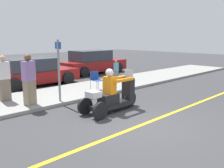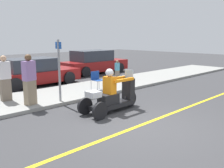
{
  "view_description": "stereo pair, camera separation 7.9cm",
  "coord_description": "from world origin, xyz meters",
  "px_view_note": "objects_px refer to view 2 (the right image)",
  "views": [
    {
      "loc": [
        -5.22,
        -4.1,
        2.42
      ],
      "look_at": [
        0.34,
        1.5,
        0.92
      ],
      "focal_mm": 40.0,
      "sensor_mm": 36.0,
      "label": 1
    },
    {
      "loc": [
        -5.17,
        -4.16,
        2.42
      ],
      "look_at": [
        0.34,
        1.5,
        0.92
      ],
      "focal_mm": 40.0,
      "sensor_mm": 36.0,
      "label": 2
    }
  ],
  "objects_px": {
    "parked_car_lot_left": "(34,72)",
    "street_sign": "(59,68)",
    "motorcycle_trike": "(112,96)",
    "spectator_far_back": "(117,70)",
    "spectator_end_of_line": "(5,79)",
    "folding_chair_set_back": "(97,79)",
    "parked_car_lot_right": "(94,62)",
    "spectator_by_tree": "(29,81)"
  },
  "relations": [
    {
      "from": "motorcycle_trike",
      "to": "spectator_by_tree",
      "type": "distance_m",
      "value": 2.88
    },
    {
      "from": "folding_chair_set_back",
      "to": "street_sign",
      "type": "distance_m",
      "value": 2.37
    },
    {
      "from": "spectator_end_of_line",
      "to": "parked_car_lot_right",
      "type": "height_order",
      "value": "spectator_end_of_line"
    },
    {
      "from": "spectator_far_back",
      "to": "spectator_end_of_line",
      "type": "relative_size",
      "value": 0.65
    },
    {
      "from": "spectator_end_of_line",
      "to": "folding_chair_set_back",
      "type": "relative_size",
      "value": 2.01
    },
    {
      "from": "folding_chair_set_back",
      "to": "parked_car_lot_right",
      "type": "bearing_deg",
      "value": 50.91
    },
    {
      "from": "spectator_by_tree",
      "to": "parked_car_lot_right",
      "type": "bearing_deg",
      "value": 34.86
    },
    {
      "from": "spectator_far_back",
      "to": "folding_chair_set_back",
      "type": "distance_m",
      "value": 2.74
    },
    {
      "from": "spectator_far_back",
      "to": "parked_car_lot_right",
      "type": "bearing_deg",
      "value": 69.41
    },
    {
      "from": "spectator_end_of_line",
      "to": "parked_car_lot_right",
      "type": "distance_m",
      "value": 8.22
    },
    {
      "from": "motorcycle_trike",
      "to": "spectator_end_of_line",
      "type": "bearing_deg",
      "value": 121.83
    },
    {
      "from": "parked_car_lot_left",
      "to": "motorcycle_trike",
      "type": "bearing_deg",
      "value": -92.75
    },
    {
      "from": "spectator_by_tree",
      "to": "parked_car_lot_right",
      "type": "xyz_separation_m",
      "value": [
        6.95,
        4.84,
        -0.23
      ]
    },
    {
      "from": "spectator_end_of_line",
      "to": "parked_car_lot_left",
      "type": "xyz_separation_m",
      "value": [
        2.4,
        2.55,
        -0.26
      ]
    },
    {
      "from": "street_sign",
      "to": "folding_chair_set_back",
      "type": "bearing_deg",
      "value": 13.38
    },
    {
      "from": "street_sign",
      "to": "spectator_far_back",
      "type": "bearing_deg",
      "value": 20.13
    },
    {
      "from": "motorcycle_trike",
      "to": "parked_car_lot_right",
      "type": "height_order",
      "value": "parked_car_lot_right"
    },
    {
      "from": "motorcycle_trike",
      "to": "parked_car_lot_right",
      "type": "relative_size",
      "value": 0.49
    },
    {
      "from": "spectator_far_back",
      "to": "spectator_by_tree",
      "type": "height_order",
      "value": "spectator_by_tree"
    },
    {
      "from": "motorcycle_trike",
      "to": "spectator_by_tree",
      "type": "height_order",
      "value": "spectator_by_tree"
    },
    {
      "from": "folding_chair_set_back",
      "to": "spectator_by_tree",
      "type": "bearing_deg",
      "value": -176.17
    },
    {
      "from": "motorcycle_trike",
      "to": "street_sign",
      "type": "xyz_separation_m",
      "value": [
        -0.74,
        1.95,
        0.81
      ]
    },
    {
      "from": "spectator_end_of_line",
      "to": "folding_chair_set_back",
      "type": "bearing_deg",
      "value": -14.51
    },
    {
      "from": "spectator_end_of_line",
      "to": "folding_chair_set_back",
      "type": "xyz_separation_m",
      "value": [
        3.58,
        -0.93,
        -0.29
      ]
    },
    {
      "from": "spectator_end_of_line",
      "to": "parked_car_lot_left",
      "type": "bearing_deg",
      "value": 46.72
    },
    {
      "from": "spectator_end_of_line",
      "to": "street_sign",
      "type": "height_order",
      "value": "street_sign"
    },
    {
      "from": "parked_car_lot_left",
      "to": "street_sign",
      "type": "bearing_deg",
      "value": -104.35
    },
    {
      "from": "parked_car_lot_right",
      "to": "motorcycle_trike",
      "type": "bearing_deg",
      "value": -126.34
    },
    {
      "from": "motorcycle_trike",
      "to": "spectator_far_back",
      "type": "distance_m",
      "value": 5.38
    },
    {
      "from": "folding_chair_set_back",
      "to": "spectator_far_back",
      "type": "bearing_deg",
      "value": 25.7
    },
    {
      "from": "parked_car_lot_right",
      "to": "street_sign",
      "type": "distance_m",
      "value": 7.9
    },
    {
      "from": "spectator_far_back",
      "to": "spectator_by_tree",
      "type": "xyz_separation_m",
      "value": [
        -5.66,
        -1.4,
        0.32
      ]
    },
    {
      "from": "spectator_by_tree",
      "to": "spectator_end_of_line",
      "type": "height_order",
      "value": "spectator_by_tree"
    },
    {
      "from": "spectator_end_of_line",
      "to": "parked_car_lot_left",
      "type": "distance_m",
      "value": 3.51
    },
    {
      "from": "spectator_by_tree",
      "to": "folding_chair_set_back",
      "type": "bearing_deg",
      "value": 3.83
    },
    {
      "from": "motorcycle_trike",
      "to": "parked_car_lot_right",
      "type": "distance_m",
      "value": 8.82
    },
    {
      "from": "parked_car_lot_right",
      "to": "parked_car_lot_left",
      "type": "bearing_deg",
      "value": -166.79
    },
    {
      "from": "spectator_far_back",
      "to": "street_sign",
      "type": "distance_m",
      "value": 5.02
    },
    {
      "from": "street_sign",
      "to": "spectator_end_of_line",
      "type": "bearing_deg",
      "value": 133.49
    },
    {
      "from": "parked_car_lot_right",
      "to": "spectator_by_tree",
      "type": "bearing_deg",
      "value": -145.14
    },
    {
      "from": "spectator_by_tree",
      "to": "folding_chair_set_back",
      "type": "height_order",
      "value": "spectator_by_tree"
    },
    {
      "from": "spectator_by_tree",
      "to": "parked_car_lot_left",
      "type": "distance_m",
      "value": 4.21
    }
  ]
}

